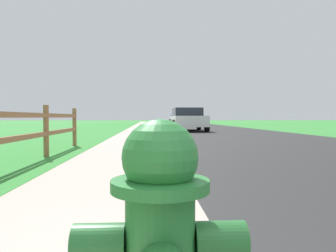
# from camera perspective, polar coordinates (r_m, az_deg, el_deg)

# --- Properties ---
(ground_plane) EXTENTS (120.00, 120.00, 0.00)m
(ground_plane) POSITION_cam_1_polar(r_m,az_deg,el_deg) (24.75, -2.29, -0.33)
(ground_plane) COLOR #358736
(road_asphalt) EXTENTS (7.00, 66.00, 0.01)m
(road_asphalt) POSITION_cam_1_polar(r_m,az_deg,el_deg) (27.04, 5.06, -0.17)
(road_asphalt) COLOR #292929
(road_asphalt) RESTS_ON ground
(curb_concrete) EXTENTS (6.00, 66.00, 0.01)m
(curb_concrete) POSITION_cam_1_polar(r_m,az_deg,el_deg) (26.86, -8.78, -0.19)
(curb_concrete) COLOR #B9A497
(curb_concrete) RESTS_ON ground
(grass_verge) EXTENTS (5.00, 66.00, 0.00)m
(grass_verge) POSITION_cam_1_polar(r_m,az_deg,el_deg) (27.05, -11.95, -0.19)
(grass_verge) COLOR #358736
(grass_verge) RESTS_ON ground
(fire_hydrant) EXTENTS (0.54, 0.47, 0.81)m
(fire_hydrant) POSITION_cam_1_polar(r_m,az_deg,el_deg) (1.06, -1.36, -20.75)
(fire_hydrant) COLOR #287233
(fire_hydrant) RESTS_ON ground
(parked_suv_white) EXTENTS (2.05, 4.69, 1.38)m
(parked_suv_white) POSITION_cam_1_polar(r_m,az_deg,el_deg) (19.49, 3.47, 1.24)
(parked_suv_white) COLOR white
(parked_suv_white) RESTS_ON ground
(parked_car_blue) EXTENTS (2.09, 5.00, 1.62)m
(parked_car_blue) POSITION_cam_1_polar(r_m,az_deg,el_deg) (30.03, 2.42, 1.56)
(parked_car_blue) COLOR navy
(parked_car_blue) RESTS_ON ground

